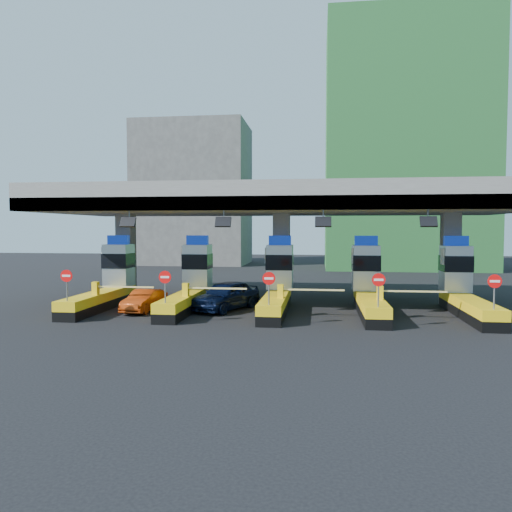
# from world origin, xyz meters

# --- Properties ---
(ground) EXTENTS (120.00, 120.00, 0.00)m
(ground) POSITION_xyz_m (0.00, 0.00, 0.00)
(ground) COLOR black
(ground) RESTS_ON ground
(toll_canopy) EXTENTS (28.00, 12.09, 7.00)m
(toll_canopy) POSITION_xyz_m (0.00, 2.87, 6.13)
(toll_canopy) COLOR slate
(toll_canopy) RESTS_ON ground
(toll_lane_far_left) EXTENTS (4.43, 8.00, 4.16)m
(toll_lane_far_left) POSITION_xyz_m (-10.00, 0.28, 1.40)
(toll_lane_far_left) COLOR black
(toll_lane_far_left) RESTS_ON ground
(toll_lane_left) EXTENTS (4.43, 8.00, 4.16)m
(toll_lane_left) POSITION_xyz_m (-5.00, 0.28, 1.40)
(toll_lane_left) COLOR black
(toll_lane_left) RESTS_ON ground
(toll_lane_center) EXTENTS (4.43, 8.00, 4.16)m
(toll_lane_center) POSITION_xyz_m (0.00, 0.28, 1.40)
(toll_lane_center) COLOR black
(toll_lane_center) RESTS_ON ground
(toll_lane_right) EXTENTS (4.43, 8.00, 4.16)m
(toll_lane_right) POSITION_xyz_m (5.00, 0.28, 1.40)
(toll_lane_right) COLOR black
(toll_lane_right) RESTS_ON ground
(toll_lane_far_right) EXTENTS (4.43, 8.00, 4.16)m
(toll_lane_far_right) POSITION_xyz_m (10.00, 0.28, 1.40)
(toll_lane_far_right) COLOR black
(toll_lane_far_right) RESTS_ON ground
(bg_building_scaffold) EXTENTS (18.00, 12.00, 28.00)m
(bg_building_scaffold) POSITION_xyz_m (12.00, 32.00, 14.00)
(bg_building_scaffold) COLOR #1E5926
(bg_building_scaffold) RESTS_ON ground
(bg_building_concrete) EXTENTS (14.00, 10.00, 18.00)m
(bg_building_concrete) POSITION_xyz_m (-14.00, 36.00, 9.00)
(bg_building_concrete) COLOR #4C4C49
(bg_building_concrete) RESTS_ON ground
(van) EXTENTS (3.72, 5.20, 1.65)m
(van) POSITION_xyz_m (-2.86, -0.26, 0.82)
(van) COLOR black
(van) RESTS_ON ground
(red_car) EXTENTS (1.60, 3.74, 1.20)m
(red_car) POSITION_xyz_m (-7.26, -1.28, 0.60)
(red_car) COLOR #9C310C
(red_car) RESTS_ON ground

